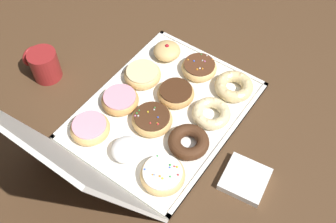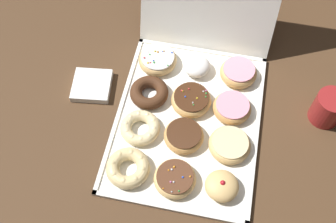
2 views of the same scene
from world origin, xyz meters
name	(u,v)px [view 1 (image 1 of 2)]	position (x,y,z in m)	size (l,w,h in m)	color
ground_plane	(165,112)	(0.00, 0.00, 0.00)	(3.00, 3.00, 0.00)	#4C331E
donut_box	(165,111)	(0.00, 0.00, 0.01)	(0.41, 0.54, 0.01)	white
box_lid_open	(60,155)	(0.00, 0.36, 0.25)	(0.41, 0.53, 0.01)	white
cruller_donut_0	(234,86)	(-0.13, -0.18, 0.03)	(0.12, 0.12, 0.04)	#EACC8C
sprinkle_donut_1	(200,68)	(0.00, -0.19, 0.03)	(0.11, 0.11, 0.04)	#E5B770
jelly_filled_donut_2	(167,51)	(0.12, -0.19, 0.03)	(0.09, 0.09, 0.05)	#E5B770
cruller_donut_3	(211,113)	(-0.13, -0.06, 0.03)	(0.11, 0.11, 0.03)	beige
chocolate_frosted_donut_4	(176,93)	(0.00, -0.06, 0.03)	(0.11, 0.11, 0.04)	tan
glazed_ring_donut_5	(142,74)	(0.13, -0.06, 0.03)	(0.12, 0.12, 0.04)	#E5B770
chocolate_cake_ring_donut_6	(189,142)	(-0.13, 0.06, 0.03)	(0.12, 0.12, 0.04)	#472816
sprinkle_donut_7	(152,119)	(0.00, 0.06, 0.03)	(0.12, 0.12, 0.04)	tan
pink_frosted_donut_8	(120,100)	(0.12, 0.06, 0.03)	(0.11, 0.11, 0.04)	tan
sprinkle_donut_9	(163,175)	(-0.13, 0.19, 0.03)	(0.12, 0.12, 0.04)	#E5B770
powdered_filled_donut_10	(126,150)	(-0.01, 0.18, 0.03)	(0.08, 0.08, 0.05)	white
pink_frosted_donut_11	(90,128)	(0.12, 0.19, 0.03)	(0.11, 0.11, 0.04)	tan
coffee_mug	(44,64)	(0.39, 0.10, 0.05)	(0.11, 0.09, 0.10)	maroon
napkin_stack	(245,179)	(-0.31, 0.06, 0.01)	(0.11, 0.11, 0.02)	white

